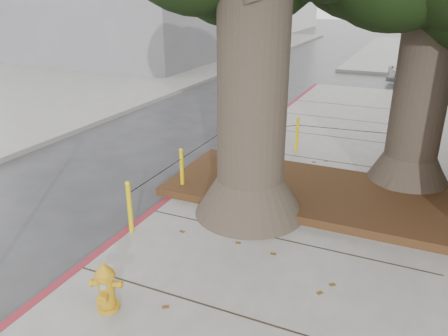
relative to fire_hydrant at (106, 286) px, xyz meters
The scene contains 8 objects.
ground 1.26m from the fire_hydrant, 29.47° to the left, with size 140.00×140.00×0.00m, color #28282B.
sidewalk_opposite 16.75m from the fire_hydrant, 140.86° to the left, with size 14.00×60.00×0.15m, color slate.
curb_red 3.25m from the fire_hydrant, 107.88° to the left, with size 0.14×26.00×0.16m, color maroon.
planter_bed 4.87m from the fire_hydrant, 66.87° to the left, with size 6.40×2.60×0.16m, color black.
bollard_ring 4.95m from the fire_hydrant, 88.35° to the left, with size 3.79×5.39×0.95m.
fire_hydrant is the anchor object (origin of this frame).
car_silver 18.79m from the fire_hydrant, 79.66° to the left, with size 1.29×3.20×1.09m, color #AFAFB5.
car_dark 21.10m from the fire_hydrant, 118.81° to the left, with size 1.75×4.30×1.25m, color black.
Camera 1 is at (2.25, -4.15, 3.98)m, focal length 35.00 mm.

